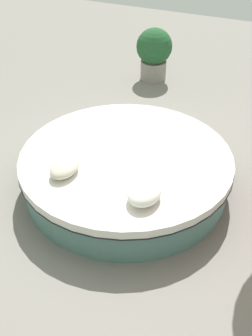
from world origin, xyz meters
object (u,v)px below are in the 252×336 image
Objects in this scene: round_bed at (126,171)px; planter at (154,52)px; throw_pillow_1 at (144,192)px; throw_pillow_0 at (65,168)px.

planter reaches higher than round_bed.
planter is at bearing 15.53° from round_bed.
throw_pillow_1 is at bearing -142.14° from round_bed.
planter is at bearing 6.06° from throw_pillow_0.
throw_pillow_0 is 4.10m from planter.
round_bed is at bearing 37.86° from throw_pillow_1.
throw_pillow_1 reaches higher than round_bed.
planter is (4.12, 1.50, -0.07)m from throw_pillow_1.
throw_pillow_0 is 1.06m from throw_pillow_1.
throw_pillow_0 reaches higher than round_bed.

